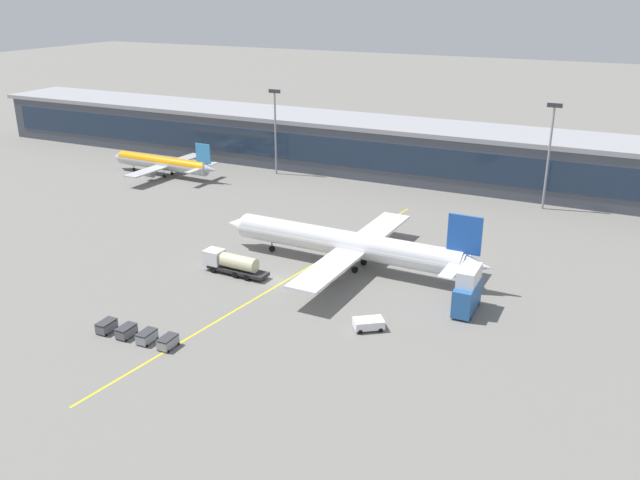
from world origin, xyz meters
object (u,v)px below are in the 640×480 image
object	(u,v)px
baggage_cart_0	(107,326)
baggage_cart_3	(168,342)
main_airliner	(348,244)
baggage_cart_1	(126,331)
catering_lift	(467,290)
pushback_tug	(368,323)
commuter_jet_far	(163,163)
fuel_tanker	(231,263)
baggage_cart_2	(147,337)

from	to	relation	value
baggage_cart_0	baggage_cart_3	world-z (taller)	same
main_airliner	baggage_cart_1	size ratio (longest dim) A/B	16.78
catering_lift	pushback_tug	bearing A→B (deg)	-133.12
baggage_cart_1	catering_lift	bearing A→B (deg)	35.32
main_airliner	commuter_jet_far	bearing A→B (deg)	152.92
fuel_tanker	baggage_cart_1	bearing A→B (deg)	-92.24
baggage_cart_2	baggage_cart_3	bearing A→B (deg)	0.89
main_airliner	baggage_cart_3	world-z (taller)	main_airliner
baggage_cart_0	commuter_jet_far	world-z (taller)	commuter_jet_far
fuel_tanker	baggage_cart_1	distance (m)	22.73
commuter_jet_far	pushback_tug	bearing A→B (deg)	-34.37
baggage_cart_1	fuel_tanker	bearing A→B (deg)	87.76
baggage_cart_2	pushback_tug	bearing A→B (deg)	33.02
catering_lift	baggage_cart_2	distance (m)	42.18
main_airliner	baggage_cart_3	size ratio (longest dim) A/B	16.78
pushback_tug	baggage_cart_3	size ratio (longest dim) A/B	1.65
fuel_tanker	baggage_cart_1	size ratio (longest dim) A/B	4.08
baggage_cart_3	commuter_jet_far	world-z (taller)	commuter_jet_far
fuel_tanker	commuter_jet_far	size ratio (longest dim) A/B	0.36
catering_lift	baggage_cart_2	size ratio (longest dim) A/B	2.55
main_airliner	commuter_jet_far	world-z (taller)	main_airliner
baggage_cart_1	commuter_jet_far	bearing A→B (deg)	124.98
baggage_cart_1	baggage_cart_2	size ratio (longest dim) A/B	1.00
catering_lift	baggage_cart_0	xyz separation A→B (m)	(-39.69, -25.91, -2.28)
fuel_tanker	baggage_cart_0	xyz separation A→B (m)	(-4.09, -22.74, -0.96)
baggage_cart_0	commuter_jet_far	size ratio (longest dim) A/B	0.09
fuel_tanker	catering_lift	distance (m)	35.77
pushback_tug	baggage_cart_2	distance (m)	27.79
baggage_cart_2	baggage_cart_1	bearing A→B (deg)	-179.11
baggage_cart_1	main_airliner	bearing A→B (deg)	64.35
baggage_cart_1	baggage_cart_3	bearing A→B (deg)	0.89
catering_lift	baggage_cart_0	world-z (taller)	catering_lift
main_airliner	baggage_cart_0	xyz separation A→B (m)	(-19.03, -33.00, -3.07)
baggage_cart_0	main_airliner	bearing A→B (deg)	60.04
main_airliner	catering_lift	size ratio (longest dim) A/B	6.58
main_airliner	baggage_cart_3	xyz separation A→B (m)	(-9.43, -32.86, -3.07)
main_airliner	fuel_tanker	bearing A→B (deg)	-145.51
catering_lift	baggage_cart_0	bearing A→B (deg)	-146.87
baggage_cart_2	catering_lift	bearing A→B (deg)	37.78
pushback_tug	main_airliner	bearing A→B (deg)	121.00
pushback_tug	baggage_cart_2	bearing A→B (deg)	-146.98
catering_lift	commuter_jet_far	size ratio (longest dim) A/B	0.22
baggage_cart_2	baggage_cart_3	size ratio (longest dim) A/B	1.00
pushback_tug	baggage_cart_3	distance (m)	25.14
catering_lift	baggage_cart_3	distance (m)	39.67
pushback_tug	commuter_jet_far	world-z (taller)	commuter_jet_far
baggage_cart_3	fuel_tanker	bearing A→B (deg)	103.71
baggage_cart_1	baggage_cart_2	bearing A→B (deg)	0.89
baggage_cart_0	pushback_tug	bearing A→B (deg)	27.16
pushback_tug	catering_lift	distance (m)	14.78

